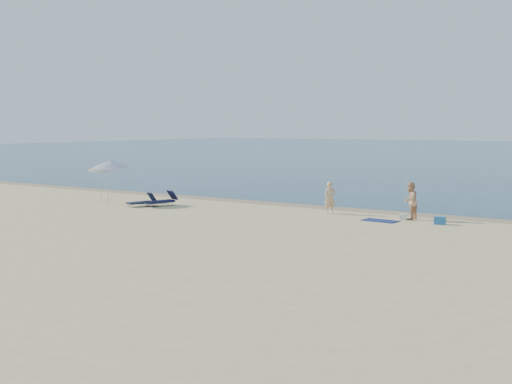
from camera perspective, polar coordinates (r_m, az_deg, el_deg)
ground at (r=20.11m, az=-21.69°, el=-7.05°), size 160.00×160.00×0.00m
wet_sand_strip at (r=34.88m, az=5.25°, el=-1.29°), size 240.00×1.60×0.00m
person_left at (r=32.15m, az=6.60°, el=-0.51°), size 0.68×0.68×1.58m
person_right at (r=30.74m, az=13.54°, el=-0.76°), size 0.75×0.92×1.76m
beach_towel at (r=30.06m, az=10.98°, el=-2.52°), size 1.67×1.01×0.03m
white_bag at (r=30.60m, az=12.95°, el=-2.17°), size 0.39×0.36×0.28m
blue_cooler at (r=29.64m, az=16.04°, el=-2.44°), size 0.55×0.44×0.35m
umbrella_near at (r=36.66m, az=-12.76°, el=2.47°), size 2.67×2.68×2.62m
umbrella_far at (r=38.41m, az=-13.47°, el=2.21°), size 2.02×2.04×2.31m
lounger_left at (r=35.42m, az=-10.08°, el=-0.83°), size 1.01×1.69×0.71m
lounger_right at (r=35.40m, az=-8.37°, el=-0.75°), size 1.14×1.95×0.82m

